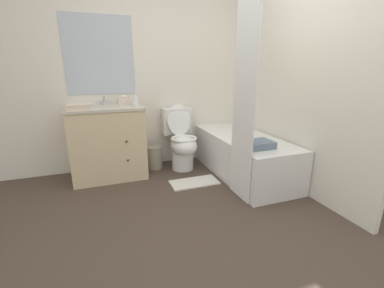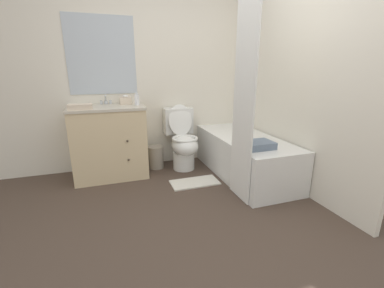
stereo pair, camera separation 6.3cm
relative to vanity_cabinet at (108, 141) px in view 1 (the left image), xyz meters
The scene contains 14 objects.
ground_plane 1.75m from the vanity_cabinet, 63.45° to the right, with size 14.00×14.00×0.00m, color #47382D.
wall_back 1.14m from the vanity_cabinet, 22.30° to the left, with size 8.00×0.06×2.50m.
wall_right 2.22m from the vanity_cabinet, 17.32° to the right, with size 0.05×2.80×2.50m.
vanity_cabinet is the anchor object (origin of this frame).
sink_faucet 0.51m from the vanity_cabinet, 90.00° to the left, with size 0.14×0.12×0.12m.
toilet 0.93m from the vanity_cabinet, ahead, with size 0.39×0.63×0.85m.
bathtub 1.69m from the vanity_cabinet, 17.76° to the right, with size 0.68×1.59×0.50m.
shower_curtain 1.71m from the vanity_cabinet, 40.00° to the right, with size 0.02×0.39×1.92m.
wastebasket 0.66m from the vanity_cabinet, ahead, with size 0.21×0.21×0.30m.
tissue_box 0.55m from the vanity_cabinet, 29.70° to the left, with size 0.14×0.15×0.11m.
soap_dispenser 0.62m from the vanity_cabinet, ahead, with size 0.06×0.06×0.16m.
hand_towel_folded 0.57m from the vanity_cabinet, 144.43° to the right, with size 0.25×0.14×0.06m.
bath_towel_folded 1.77m from the vanity_cabinet, 33.90° to the right, with size 0.34×0.24×0.07m.
bath_mat 1.17m from the vanity_cabinet, 32.06° to the right, with size 0.57×0.28×0.02m.
Camera 1 is at (-0.83, -1.69, 1.31)m, focal length 24.00 mm.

